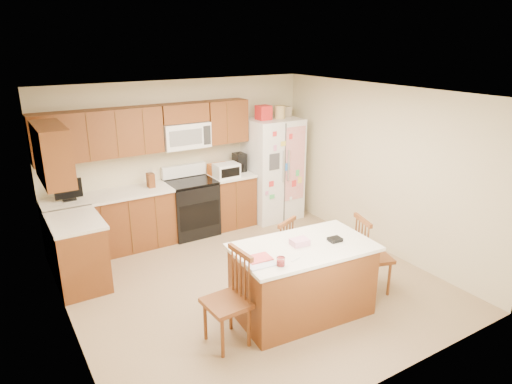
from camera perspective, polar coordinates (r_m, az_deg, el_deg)
ground at (r=6.25m, az=-0.53°, el=-11.22°), size 4.50×4.50×0.00m
room_shell at (r=5.67m, az=-0.57°, el=1.50°), size 4.60×4.60×2.52m
cabinetry at (r=7.04m, az=-15.08°, el=-0.21°), size 3.36×1.56×2.15m
stove at (r=7.62m, az=-8.09°, el=-1.79°), size 0.76×0.65×1.13m
refrigerator at (r=8.14m, az=2.11°, el=3.04°), size 0.90×0.79×2.04m
island at (r=5.45m, az=5.81°, el=-10.81°), size 1.67×1.06×0.97m
windsor_chair_left at (r=4.93m, az=-3.45°, el=-13.50°), size 0.45×0.47×1.05m
windsor_chair_back at (r=6.00m, az=2.64°, el=-7.71°), size 0.53×0.52×0.95m
windsor_chair_right at (r=6.04m, az=14.13°, el=-7.81°), size 0.53×0.54×1.02m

